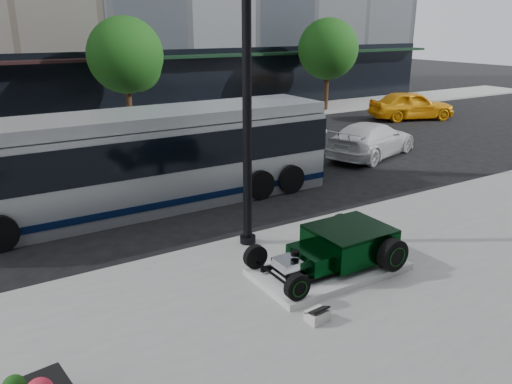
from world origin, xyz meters
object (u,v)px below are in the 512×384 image
yellow_taxi (412,105)px  hot_rod (342,245)px  transit_bus (143,160)px  lamppost (247,111)px  white_sedan (371,139)px

yellow_taxi → hot_rod: bearing=147.7°
transit_bus → yellow_taxi: transit_bus is taller
lamppost → transit_bus: lamppost is taller
white_sedan → transit_bus: bearing=77.3°
hot_rod → yellow_taxi: (16.40, 12.82, 0.14)m
transit_bus → white_sedan: bearing=5.2°
hot_rod → white_sedan: white_sedan is taller
hot_rod → lamppost: bearing=114.8°
lamppost → transit_bus: size_ratio=0.60×
lamppost → yellow_taxi: 20.56m
yellow_taxi → white_sedan: bearing=142.3°
lamppost → transit_bus: bearing=105.4°
transit_bus → hot_rod: bearing=-71.2°
transit_bus → white_sedan: size_ratio=2.40×
transit_bus → yellow_taxi: (18.65, 6.24, -0.65)m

